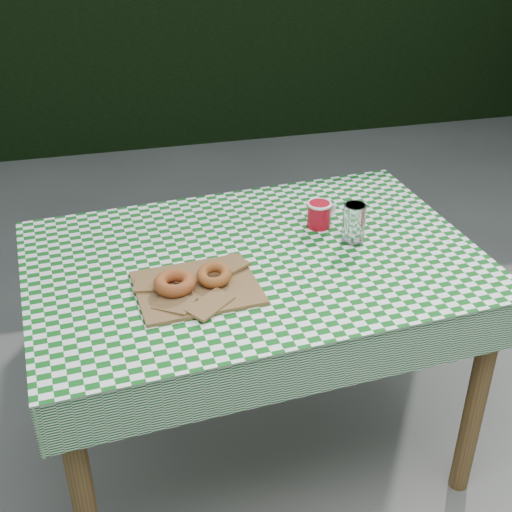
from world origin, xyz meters
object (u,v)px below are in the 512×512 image
Objects in this scene: table at (254,361)px; paper_bag at (197,287)px; drinking_glass at (354,223)px; coffee_mug at (319,215)px.

paper_bag is at bearing -150.69° from table.
table is 10.56× the size of drinking_glass.
coffee_mug is (0.23, 0.13, 0.42)m from table.
table is 0.45m from paper_bag.
paper_bag reaches higher than table.
coffee_mug reaches higher than table.
drinking_glass is at bearing -82.73° from coffee_mug.
drinking_glass reaches higher than coffee_mug.
coffee_mug is at bearing 31.56° from paper_bag.
drinking_glass is (0.49, 0.15, 0.05)m from paper_bag.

